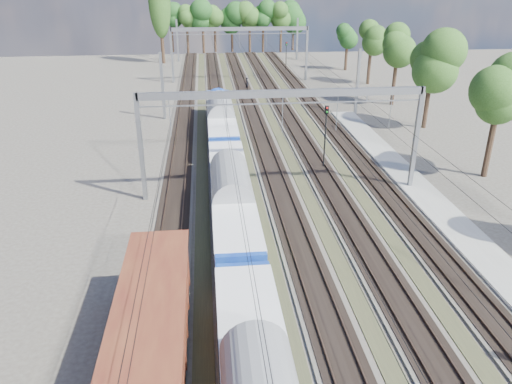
{
  "coord_description": "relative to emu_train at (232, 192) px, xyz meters",
  "views": [
    {
      "loc": [
        -6.1,
        -8.89,
        17.63
      ],
      "look_at": [
        -2.73,
        24.24,
        2.8
      ],
      "focal_mm": 35.0,
      "sensor_mm": 36.0,
      "label": 1
    }
  ],
  "objects": [
    {
      "name": "emu_train",
      "position": [
        0.0,
        0.0,
        0.0
      ],
      "size": [
        3.04,
        64.34,
        4.45
      ],
      "color": "black",
      "rests_on": "ground"
    },
    {
      "name": "worker",
      "position": [
        5.14,
        46.82,
        -1.69
      ],
      "size": [
        0.68,
        0.8,
        1.86
      ],
      "primitive_type": "imported",
      "rotation": [
        0.0,
        0.0,
        1.98
      ],
      "color": "black",
      "rests_on": "ground"
    },
    {
      "name": "track_bed",
      "position": [
        4.5,
        20.21,
        -2.52
      ],
      "size": [
        21.0,
        130.0,
        0.34
      ],
      "color": "#47423A",
      "rests_on": "ground"
    },
    {
      "name": "signal_far",
      "position": [
        13.89,
        62.11,
        0.76
      ],
      "size": [
        0.34,
        0.31,
        5.34
      ],
      "rotation": [
        0.0,
        0.0,
        0.07
      ],
      "color": "black",
      "rests_on": "ground"
    },
    {
      "name": "signal_near",
      "position": [
        9.52,
        10.77,
        1.29
      ],
      "size": [
        0.42,
        0.38,
        6.17
      ],
      "rotation": [
        0.0,
        0.0,
        -0.21
      ],
      "color": "black",
      "rests_on": "ground"
    },
    {
      "name": "catenary",
      "position": [
        4.83,
        27.89,
        3.78
      ],
      "size": [
        25.65,
        130.0,
        9.0
      ],
      "color": "gray",
      "rests_on": "ground"
    },
    {
      "name": "tree_belt",
      "position": [
        11.46,
        70.65,
        5.53
      ],
      "size": [
        38.74,
        101.13,
        11.74
      ],
      "color": "black",
      "rests_on": "ground"
    },
    {
      "name": "poplar",
      "position": [
        -10.0,
        73.21,
        9.27
      ],
      "size": [
        4.4,
        4.4,
        19.04
      ],
      "color": "black",
      "rests_on": "ground"
    },
    {
      "name": "platform",
      "position": [
        16.5,
        -4.79,
        -2.47
      ],
      "size": [
        3.0,
        70.0,
        0.3
      ],
      "primitive_type": "cube",
      "color": "gray",
      "rests_on": "ground"
    },
    {
      "name": "freight_boxcar",
      "position": [
        -4.5,
        -16.18,
        -0.18
      ],
      "size": [
        3.21,
        15.5,
        4.0
      ],
      "color": "black",
      "rests_on": "ground"
    }
  ]
}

